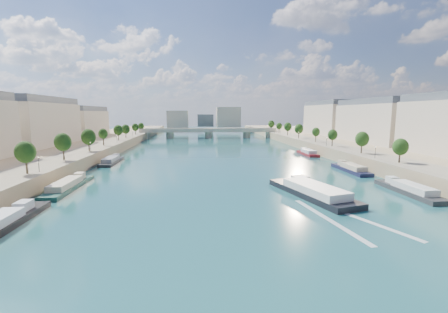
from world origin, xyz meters
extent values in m
plane|color=#0E393E|center=(0.00, 100.00, 0.00)|extent=(700.00, 700.00, 0.00)
cube|color=#9E8460|center=(-72.00, 100.00, 2.50)|extent=(44.00, 520.00, 5.00)
cube|color=#9E8460|center=(72.00, 100.00, 2.50)|extent=(44.00, 520.00, 5.00)
cube|color=gray|center=(-57.00, 100.00, 5.05)|extent=(14.00, 520.00, 0.10)
cube|color=gray|center=(57.00, 100.00, 5.05)|extent=(14.00, 520.00, 0.10)
cylinder|color=#382B1E|center=(-55.00, 66.00, 6.91)|extent=(0.50, 0.50, 3.82)
ellipsoid|color=#123411|center=(-55.00, 66.00, 10.50)|extent=(4.80, 4.80, 5.52)
cylinder|color=#382B1E|center=(-55.00, 90.00, 6.91)|extent=(0.50, 0.50, 3.82)
ellipsoid|color=#123411|center=(-55.00, 90.00, 10.50)|extent=(4.80, 4.80, 5.52)
cylinder|color=#382B1E|center=(-55.00, 114.00, 6.91)|extent=(0.50, 0.50, 3.82)
ellipsoid|color=#123411|center=(-55.00, 114.00, 10.50)|extent=(4.80, 4.80, 5.52)
cylinder|color=#382B1E|center=(-55.00, 138.00, 6.91)|extent=(0.50, 0.50, 3.82)
ellipsoid|color=#123411|center=(-55.00, 138.00, 10.50)|extent=(4.80, 4.80, 5.52)
cylinder|color=#382B1E|center=(-55.00, 162.00, 6.91)|extent=(0.50, 0.50, 3.82)
ellipsoid|color=#123411|center=(-55.00, 162.00, 10.50)|extent=(4.80, 4.80, 5.52)
cylinder|color=#382B1E|center=(-55.00, 186.00, 6.91)|extent=(0.50, 0.50, 3.82)
ellipsoid|color=#123411|center=(-55.00, 186.00, 10.50)|extent=(4.80, 4.80, 5.52)
cylinder|color=#382B1E|center=(-55.00, 210.00, 6.91)|extent=(0.50, 0.50, 3.82)
ellipsoid|color=#123411|center=(-55.00, 210.00, 10.50)|extent=(4.80, 4.80, 5.52)
cylinder|color=#382B1E|center=(-55.00, 234.00, 6.91)|extent=(0.50, 0.50, 3.82)
ellipsoid|color=#123411|center=(-55.00, 234.00, 10.50)|extent=(4.80, 4.80, 5.52)
cylinder|color=#382B1E|center=(55.00, 74.00, 6.91)|extent=(0.50, 0.50, 3.82)
ellipsoid|color=#123411|center=(55.00, 74.00, 10.50)|extent=(4.80, 4.80, 5.52)
cylinder|color=#382B1E|center=(55.00, 98.00, 6.91)|extent=(0.50, 0.50, 3.82)
ellipsoid|color=#123411|center=(55.00, 98.00, 10.50)|extent=(4.80, 4.80, 5.52)
cylinder|color=#382B1E|center=(55.00, 122.00, 6.91)|extent=(0.50, 0.50, 3.82)
ellipsoid|color=#123411|center=(55.00, 122.00, 10.50)|extent=(4.80, 4.80, 5.52)
cylinder|color=#382B1E|center=(55.00, 146.00, 6.91)|extent=(0.50, 0.50, 3.82)
ellipsoid|color=#123411|center=(55.00, 146.00, 10.50)|extent=(4.80, 4.80, 5.52)
cylinder|color=#382B1E|center=(55.00, 170.00, 6.91)|extent=(0.50, 0.50, 3.82)
ellipsoid|color=#123411|center=(55.00, 170.00, 10.50)|extent=(4.80, 4.80, 5.52)
cylinder|color=#382B1E|center=(55.00, 194.00, 6.91)|extent=(0.50, 0.50, 3.82)
ellipsoid|color=#123411|center=(55.00, 194.00, 10.50)|extent=(4.80, 4.80, 5.52)
cylinder|color=#382B1E|center=(55.00, 218.00, 6.91)|extent=(0.50, 0.50, 3.82)
ellipsoid|color=#123411|center=(55.00, 218.00, 10.50)|extent=(4.80, 4.80, 5.52)
cylinder|color=#382B1E|center=(55.00, 242.00, 6.91)|extent=(0.50, 0.50, 3.82)
ellipsoid|color=#123411|center=(55.00, 242.00, 10.50)|extent=(4.80, 4.80, 5.52)
cylinder|color=black|center=(-52.50, 70.00, 7.00)|extent=(0.14, 0.14, 4.00)
sphere|color=#FFE5B2|center=(-52.50, 70.00, 9.10)|extent=(0.36, 0.36, 0.36)
cylinder|color=black|center=(-52.50, 110.00, 7.00)|extent=(0.14, 0.14, 4.00)
sphere|color=#FFE5B2|center=(-52.50, 110.00, 9.10)|extent=(0.36, 0.36, 0.36)
cylinder|color=black|center=(-52.50, 150.00, 7.00)|extent=(0.14, 0.14, 4.00)
sphere|color=#FFE5B2|center=(-52.50, 150.00, 9.10)|extent=(0.36, 0.36, 0.36)
cylinder|color=black|center=(-52.50, 190.00, 7.00)|extent=(0.14, 0.14, 4.00)
sphere|color=#FFE5B2|center=(-52.50, 190.00, 9.10)|extent=(0.36, 0.36, 0.36)
cylinder|color=black|center=(52.50, 85.00, 7.00)|extent=(0.14, 0.14, 4.00)
sphere|color=#FFE5B2|center=(52.50, 85.00, 9.10)|extent=(0.36, 0.36, 0.36)
cylinder|color=black|center=(52.50, 125.00, 7.00)|extent=(0.14, 0.14, 4.00)
sphere|color=#FFE5B2|center=(52.50, 125.00, 9.10)|extent=(0.36, 0.36, 0.36)
cylinder|color=black|center=(52.50, 165.00, 7.00)|extent=(0.14, 0.14, 4.00)
sphere|color=#FFE5B2|center=(52.50, 165.00, 9.10)|extent=(0.36, 0.36, 0.36)
cylinder|color=black|center=(52.50, 205.00, 7.00)|extent=(0.14, 0.14, 4.00)
sphere|color=#FFE5B2|center=(52.50, 205.00, 9.10)|extent=(0.36, 0.36, 0.36)
cube|color=#B7A58D|center=(-85.00, 141.00, 15.00)|extent=(16.00, 52.00, 20.00)
cube|color=#474C54|center=(-85.00, 141.00, 26.60)|extent=(14.72, 50.44, 3.20)
cube|color=#B7A58D|center=(-85.00, 199.00, 15.00)|extent=(16.00, 52.00, 20.00)
cube|color=#474C54|center=(-85.00, 199.00, 26.60)|extent=(14.72, 50.44, 3.20)
cube|color=#B7A58D|center=(85.00, 141.00, 15.00)|extent=(16.00, 52.00, 20.00)
cube|color=#474C54|center=(85.00, 141.00, 26.60)|extent=(14.72, 50.44, 3.20)
cube|color=#B7A58D|center=(85.00, 199.00, 15.00)|extent=(16.00, 52.00, 20.00)
cube|color=#474C54|center=(85.00, 199.00, 26.60)|extent=(14.72, 50.44, 3.20)
cube|color=#B7A58D|center=(-30.00, 310.00, 14.00)|extent=(22.00, 18.00, 18.00)
cube|color=#B7A58D|center=(25.00, 320.00, 16.00)|extent=(26.00, 20.00, 22.00)
cube|color=#474C54|center=(0.00, 335.00, 12.00)|extent=(18.00, 16.00, 14.00)
cube|color=#C1B79E|center=(0.00, 235.83, 6.20)|extent=(112.00, 11.00, 2.20)
cube|color=#C1B79E|center=(0.00, 230.83, 7.70)|extent=(112.00, 0.80, 0.90)
cube|color=#C1B79E|center=(0.00, 240.83, 7.70)|extent=(112.00, 0.80, 0.90)
cylinder|color=#C1B79E|center=(-32.00, 235.83, 2.50)|extent=(6.40, 6.40, 5.00)
cylinder|color=#C1B79E|center=(0.00, 235.83, 2.50)|extent=(6.40, 6.40, 5.00)
cylinder|color=#C1B79E|center=(32.00, 235.83, 2.50)|extent=(6.40, 6.40, 5.00)
cube|color=#C1B79E|center=(-52.00, 235.83, 2.50)|extent=(6.00, 12.00, 5.00)
cube|color=#C1B79E|center=(52.00, 235.83, 2.50)|extent=(6.00, 12.00, 5.00)
cube|color=black|center=(19.23, 58.28, 0.43)|extent=(15.56, 29.96, 2.06)
cube|color=white|center=(19.23, 55.98, 2.38)|extent=(11.47, 19.84, 1.85)
cube|color=white|center=(19.23, 66.93, 2.36)|extent=(4.88, 4.42, 1.80)
cube|color=silver|center=(16.03, 41.28, 0.02)|extent=(4.96, 25.90, 0.04)
cube|color=silver|center=(22.43, 41.28, 0.02)|extent=(11.00, 24.50, 0.04)
cube|color=silver|center=(-45.50, 49.05, 2.10)|extent=(2.50, 3.59, 1.80)
cube|color=#1D483D|center=(-45.50, 70.95, 0.30)|extent=(5.00, 26.12, 1.80)
cube|color=beige|center=(-45.50, 68.87, 2.00)|extent=(4.10, 14.36, 1.60)
cube|color=beige|center=(-45.50, 78.79, 2.10)|extent=(2.50, 3.13, 1.80)
cube|color=#272629|center=(-45.50, 113.64, 0.30)|extent=(5.00, 22.17, 1.80)
cube|color=gray|center=(-45.50, 111.87, 2.00)|extent=(4.10, 12.19, 1.60)
cube|color=gray|center=(-45.50, 120.29, 2.10)|extent=(2.50, 2.66, 1.80)
cube|color=#2B2B2E|center=(45.50, 58.07, 0.30)|extent=(5.00, 22.63, 1.80)
cube|color=silver|center=(45.50, 56.26, 2.00)|extent=(4.10, 12.45, 1.60)
cube|color=silver|center=(45.50, 64.86, 2.10)|extent=(2.50, 2.72, 1.80)
cube|color=#171733|center=(45.50, 88.03, 0.30)|extent=(5.00, 21.54, 1.80)
cube|color=#C5B293|center=(45.50, 86.31, 2.00)|extent=(4.10, 11.85, 1.60)
cube|color=#C5B293|center=(45.50, 94.49, 2.10)|extent=(2.50, 2.59, 1.80)
cube|color=maroon|center=(45.50, 130.70, 0.30)|extent=(5.00, 19.07, 1.80)
cube|color=silver|center=(45.50, 129.18, 2.00)|extent=(4.10, 10.49, 1.60)
cube|color=silver|center=(45.50, 136.42, 2.10)|extent=(2.50, 2.29, 1.80)
camera|label=1|loc=(-9.73, -13.78, 21.04)|focal=24.00mm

